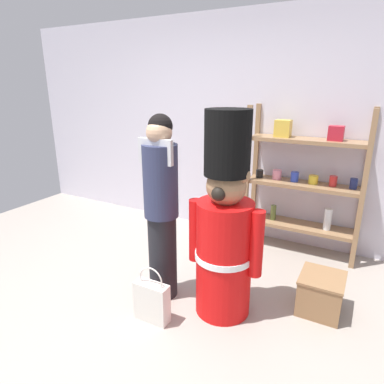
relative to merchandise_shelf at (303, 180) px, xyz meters
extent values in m
plane|color=#9E9389|center=(-0.85, -1.98, -0.82)|extent=(6.40, 6.40, 0.00)
cube|color=silver|center=(-0.85, 0.22, 0.48)|extent=(6.40, 0.12, 2.60)
cube|color=#93704C|center=(-0.58, -0.15, -0.02)|extent=(0.05, 0.05, 1.60)
cube|color=#93704C|center=(0.59, -0.15, -0.02)|extent=(0.05, 0.05, 1.60)
cube|color=#93704C|center=(-0.58, 0.15, -0.02)|extent=(0.05, 0.05, 1.60)
cube|color=#93704C|center=(0.59, 0.15, -0.02)|extent=(0.05, 0.05, 1.60)
cube|color=#93704C|center=(0.00, 0.00, -0.53)|extent=(1.17, 0.30, 0.04)
cube|color=#93704C|center=(0.00, 0.00, -0.05)|extent=(1.17, 0.30, 0.04)
cube|color=#93704C|center=(0.00, 0.00, 0.43)|extent=(1.17, 0.30, 0.04)
cylinder|color=black|center=(-0.49, 0.00, 0.01)|extent=(0.08, 0.08, 0.09)
cylinder|color=pink|center=(-0.29, 0.02, 0.02)|extent=(0.10, 0.10, 0.11)
cylinder|color=blue|center=(-0.09, 0.02, 0.02)|extent=(0.08, 0.08, 0.11)
cylinder|color=yellow|center=(0.10, 0.02, 0.01)|extent=(0.10, 0.10, 0.09)
cylinder|color=red|center=(0.30, 0.03, 0.02)|extent=(0.08, 0.08, 0.11)
cylinder|color=navy|center=(0.49, 0.03, 0.02)|extent=(0.07, 0.07, 0.11)
cylinder|color=#596B33|center=(-0.29, -0.01, -0.43)|extent=(0.06, 0.06, 0.17)
cylinder|color=silver|center=(0.30, -0.01, -0.39)|extent=(0.08, 0.08, 0.24)
cube|color=gold|center=(-0.26, 0.00, 0.54)|extent=(0.16, 0.13, 0.18)
cube|color=#B21E2D|center=(0.27, 0.00, 0.52)|extent=(0.14, 0.12, 0.15)
cylinder|color=red|center=(-0.31, -1.41, -0.34)|extent=(0.45, 0.45, 0.95)
cylinder|color=white|center=(-0.31, -1.41, -0.31)|extent=(0.46, 0.46, 0.05)
sphere|color=#9E7550|center=(-0.31, -1.41, 0.26)|extent=(0.30, 0.30, 0.30)
sphere|color=#9E7550|center=(-0.44, -1.41, 0.36)|extent=(0.11, 0.11, 0.11)
sphere|color=#9E7550|center=(-0.18, -1.41, 0.36)|extent=(0.11, 0.11, 0.11)
cylinder|color=black|center=(-0.31, -1.41, 0.58)|extent=(0.34, 0.34, 0.48)
cylinder|color=red|center=(-0.57, -1.41, -0.15)|extent=(0.11, 0.11, 0.53)
cylinder|color=red|center=(-0.05, -1.41, -0.15)|extent=(0.11, 0.11, 0.53)
sphere|color=black|center=(-0.31, -1.54, 0.24)|extent=(0.11, 0.11, 0.11)
cylinder|color=black|center=(-0.86, -1.46, -0.44)|extent=(0.24, 0.24, 0.76)
cylinder|color=#2D3351|center=(-0.86, -1.46, 0.24)|extent=(0.29, 0.29, 0.60)
sphere|color=tan|center=(-0.86, -1.46, 0.63)|extent=(0.20, 0.20, 0.20)
cube|color=silver|center=(-0.86, -1.51, 0.49)|extent=(0.30, 0.04, 0.20)
sphere|color=black|center=(-0.86, -1.44, 0.67)|extent=(0.19, 0.19, 0.19)
cube|color=silver|center=(-0.75, -1.80, -0.66)|extent=(0.28, 0.11, 0.33)
torus|color=silver|center=(-0.75, -1.80, -0.45)|extent=(0.21, 0.01, 0.21)
cube|color=olive|center=(0.40, -1.03, -0.67)|extent=(0.33, 0.36, 0.30)
cube|color=olive|center=(0.40, -1.03, -0.51)|extent=(0.35, 0.37, 0.02)
camera|label=1|loc=(0.60, -3.62, 0.98)|focal=31.29mm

